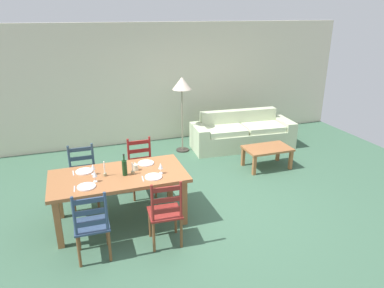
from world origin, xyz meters
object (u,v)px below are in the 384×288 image
(wine_glass_near_right, at_px, (161,166))
(coffee_table, at_px, (267,151))
(dining_chair_near_right, at_px, (165,213))
(couch, at_px, (242,134))
(dining_table, at_px, (119,180))
(dining_chair_far_left, at_px, (83,176))
(wine_bottle, at_px, (125,167))
(wine_glass_far_left, at_px, (93,167))
(standing_lamp, at_px, (182,88))
(wine_glass_near_left, at_px, (95,174))
(dining_chair_near_left, at_px, (92,225))
(dining_chair_far_right, at_px, (141,167))
(coffee_cup_primary, at_px, (136,167))

(wine_glass_near_right, distance_m, coffee_table, 2.73)
(dining_chair_near_right, relative_size, coffee_table, 1.07)
(couch, bearing_deg, wine_glass_near_right, -136.42)
(dining_table, bearing_deg, dining_chair_far_left, 122.83)
(dining_chair_near_right, bearing_deg, wine_bottle, 118.14)
(wine_glass_far_left, bearing_deg, coffee_table, 14.50)
(coffee_table, relative_size, standing_lamp, 0.55)
(wine_glass_near_left, xyz_separation_m, standing_lamp, (2.03, 2.51, 0.55))
(dining_chair_near_left, height_order, wine_glass_far_left, dining_chair_near_left)
(wine_glass_near_right, bearing_deg, coffee_table, 25.25)
(dining_chair_near_left, bearing_deg, wine_bottle, 52.86)
(dining_chair_far_right, distance_m, wine_glass_far_left, 1.07)
(dining_table, relative_size, dining_chair_far_right, 1.98)
(dining_table, distance_m, dining_chair_near_right, 0.92)
(wine_glass_near_left, bearing_deg, dining_chair_far_left, 99.64)
(dining_chair_near_right, xyz_separation_m, coffee_table, (2.53, 1.75, -0.12))
(dining_chair_far_left, distance_m, standing_lamp, 2.89)
(wine_glass_far_left, xyz_separation_m, standing_lamp, (2.04, 2.26, 0.55))
(dining_chair_near_left, relative_size, couch, 0.41)
(dining_chair_far_right, bearing_deg, standing_lamp, 53.08)
(wine_glass_far_left, bearing_deg, coffee_cup_primary, -5.75)
(dining_table, distance_m, wine_glass_far_left, 0.40)
(couch, bearing_deg, dining_table, -144.25)
(wine_glass_near_left, xyz_separation_m, wine_glass_far_left, (-0.01, 0.24, 0.00))
(wine_glass_near_left, relative_size, standing_lamp, 0.10)
(coffee_cup_primary, bearing_deg, dining_chair_near_left, -131.04)
(dining_chair_far_right, bearing_deg, couch, 29.46)
(dining_chair_near_right, xyz_separation_m, wine_glass_near_left, (-0.80, 0.65, 0.38))
(wine_bottle, height_order, coffee_cup_primary, wine_bottle)
(wine_bottle, xyz_separation_m, standing_lamp, (1.62, 2.43, 0.54))
(wine_bottle, bearing_deg, dining_chair_near_left, -127.14)
(wine_glass_near_right, bearing_deg, dining_table, 164.80)
(dining_chair_near_left, bearing_deg, coffee_table, 26.70)
(dining_chair_far_left, height_order, dining_chair_far_right, same)
(wine_glass_near_right, bearing_deg, wine_glass_near_left, 177.65)
(dining_chair_far_right, xyz_separation_m, wine_glass_far_left, (-0.80, -0.61, 0.38))
(wine_glass_near_left, distance_m, coffee_cup_primary, 0.62)
(wine_glass_near_right, relative_size, couch, 0.07)
(dining_table, relative_size, wine_bottle, 6.01)
(wine_bottle, bearing_deg, couch, 37.10)
(dining_chair_near_left, bearing_deg, wine_glass_near_left, 79.07)
(dining_chair_far_left, xyz_separation_m, wine_bottle, (0.56, -0.77, 0.39))
(wine_bottle, relative_size, wine_glass_near_left, 1.96)
(wine_bottle, relative_size, coffee_cup_primary, 3.51)
(dining_table, xyz_separation_m, wine_bottle, (0.09, -0.04, 0.20))
(dining_chair_far_right, bearing_deg, dining_chair_near_left, -121.48)
(dining_chair_far_right, height_order, coffee_cup_primary, dining_chair_far_right)
(coffee_table, bearing_deg, wine_glass_near_left, -161.60)
(dining_table, relative_size, coffee_table, 2.11)
(dining_chair_far_right, height_order, wine_glass_near_left, dining_chair_far_right)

